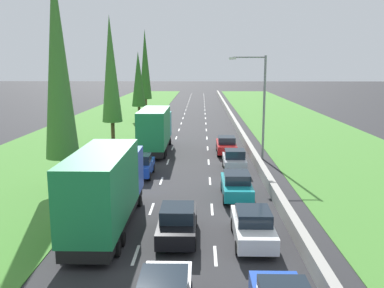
# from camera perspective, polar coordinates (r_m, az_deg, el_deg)

# --- Properties ---
(ground_plane) EXTENTS (300.00, 300.00, 0.00)m
(ground_plane) POSITION_cam_1_polar(r_m,az_deg,el_deg) (62.76, 0.26, 3.17)
(ground_plane) COLOR #28282B
(ground_plane) RESTS_ON ground
(grass_verge_left) EXTENTS (14.00, 140.00, 0.04)m
(grass_verge_left) POSITION_cam_1_polar(r_m,az_deg,el_deg) (64.23, -11.12, 3.16)
(grass_verge_left) COLOR #478433
(grass_verge_left) RESTS_ON ground
(grass_verge_right) EXTENTS (14.00, 140.00, 0.04)m
(grass_verge_right) POSITION_cam_1_polar(r_m,az_deg,el_deg) (64.12, 13.21, 3.07)
(grass_verge_right) COLOR #478433
(grass_verge_right) RESTS_ON ground
(median_barrier) EXTENTS (0.44, 120.00, 0.85)m
(median_barrier) POSITION_cam_1_polar(r_m,az_deg,el_deg) (62.86, 5.47, 3.52)
(median_barrier) COLOR #9E9B93
(median_barrier) RESTS_ON ground
(lane_markings) EXTENTS (3.64, 116.00, 0.01)m
(lane_markings) POSITION_cam_1_polar(r_m,az_deg,el_deg) (62.75, 0.26, 3.17)
(lane_markings) COLOR white
(lane_markings) RESTS_ON ground
(white_sedan_right_lane) EXTENTS (1.82, 4.50, 1.64)m
(white_sedan_right_lane) POSITION_cam_1_polar(r_m,az_deg,el_deg) (20.28, 8.22, -10.88)
(white_sedan_right_lane) COLOR white
(white_sedan_right_lane) RESTS_ON ground
(green_box_truck_left_lane) EXTENTS (2.46, 9.40, 4.18)m
(green_box_truck_left_lane) POSITION_cam_1_polar(r_m,az_deg,el_deg) (21.56, -11.55, -5.82)
(green_box_truck_left_lane) COLOR black
(green_box_truck_left_lane) RESTS_ON ground
(black_sedan_centre_lane) EXTENTS (1.82, 4.50, 1.64)m
(black_sedan_centre_lane) POSITION_cam_1_polar(r_m,az_deg,el_deg) (20.49, -1.97, -10.54)
(black_sedan_centre_lane) COLOR black
(black_sedan_centre_lane) RESTS_ON ground
(blue_hatchback_left_lane) EXTENTS (1.74, 3.90, 1.72)m
(blue_hatchback_left_lane) POSITION_cam_1_polar(r_m,az_deg,el_deg) (31.62, -6.95, -2.90)
(blue_hatchback_left_lane) COLOR #1E47B7
(blue_hatchback_left_lane) RESTS_ON ground
(teal_sedan_right_lane) EXTENTS (1.82, 4.50, 1.64)m
(teal_sedan_right_lane) POSITION_cam_1_polar(r_m,az_deg,el_deg) (26.62, 6.04, -5.54)
(teal_sedan_right_lane) COLOR teal
(teal_sedan_right_lane) RESTS_ON ground
(green_box_truck_left_lane_fourth) EXTENTS (2.46, 9.40, 4.18)m
(green_box_truck_left_lane_fourth) POSITION_cam_1_polar(r_m,az_deg,el_deg) (40.21, -4.99, 2.01)
(green_box_truck_left_lane_fourth) COLOR black
(green_box_truck_left_lane_fourth) RESTS_ON ground
(silver_hatchback_left_lane) EXTENTS (1.74, 3.90, 1.72)m
(silver_hatchback_left_lane) POSITION_cam_1_polar(r_m,az_deg,el_deg) (49.53, -4.16, 2.09)
(silver_hatchback_left_lane) COLOR silver
(silver_hatchback_left_lane) RESTS_ON ground
(silver_hatchback_right_lane) EXTENTS (1.74, 3.90, 1.72)m
(silver_hatchback_right_lane) POSITION_cam_1_polar(r_m,az_deg,el_deg) (33.28, 5.75, -2.19)
(silver_hatchback_right_lane) COLOR silver
(silver_hatchback_right_lane) RESTS_ON ground
(red_sedan_right_lane) EXTENTS (1.82, 4.50, 1.64)m
(red_sedan_right_lane) POSITION_cam_1_polar(r_m,az_deg,el_deg) (39.53, 4.67, -0.15)
(red_sedan_right_lane) COLOR red
(red_sedan_right_lane) RESTS_ON ground
(poplar_tree_second) EXTENTS (2.17, 2.17, 14.78)m
(poplar_tree_second) POSITION_cam_1_polar(r_m,az_deg,el_deg) (28.48, -17.73, 10.63)
(poplar_tree_second) COLOR #4C3823
(poplar_tree_second) RESTS_ON ground
(poplar_tree_third) EXTENTS (2.13, 2.13, 13.35)m
(poplar_tree_third) POSITION_cam_1_polar(r_m,az_deg,el_deg) (45.68, -10.94, 9.88)
(poplar_tree_third) COLOR #4C3823
(poplar_tree_third) RESTS_ON ground
(poplar_tree_fourth) EXTENTS (2.05, 2.05, 10.14)m
(poplar_tree_fourth) POSITION_cam_1_polar(r_m,az_deg,el_deg) (62.41, -7.27, 8.68)
(poplar_tree_fourth) COLOR #4C3823
(poplar_tree_fourth) RESTS_ON ground
(poplar_tree_fifth) EXTENTS (2.16, 2.16, 14.32)m
(poplar_tree_fifth) POSITION_cam_1_polar(r_m,az_deg,el_deg) (76.05, -6.36, 10.63)
(poplar_tree_fifth) COLOR #4C3823
(poplar_tree_fifth) RESTS_ON ground
(street_light_mast) EXTENTS (3.20, 0.28, 9.00)m
(street_light_mast) POSITION_cam_1_polar(r_m,az_deg,el_deg) (37.01, 9.23, 5.92)
(street_light_mast) COLOR gray
(street_light_mast) RESTS_ON ground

